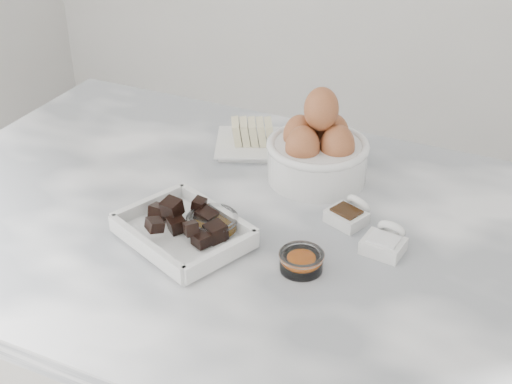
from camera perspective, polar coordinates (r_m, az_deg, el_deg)
marble_slab at (r=1.22m, az=-1.45°, el=-2.87°), size 1.20×0.80×0.04m
chocolate_dish at (r=1.15m, az=-5.85°, el=-2.92°), size 0.25×0.22×0.05m
butter_plate at (r=1.42m, az=-0.47°, el=4.33°), size 0.18×0.18×0.06m
sugar_ramekin at (r=1.32m, az=3.36°, el=2.41°), size 0.09×0.09×0.05m
egg_bowl at (r=1.30m, az=4.96°, el=3.36°), size 0.19×0.19×0.18m
honey_bowl at (r=1.16m, az=-3.49°, el=-2.69°), size 0.09×0.09×0.04m
zest_bowl at (r=1.09m, az=3.65°, el=-5.46°), size 0.07×0.07×0.03m
vanilla_spoon at (r=1.20m, az=7.48°, el=-1.71°), size 0.08×0.09×0.05m
salt_spoon at (r=1.14m, az=10.31°, el=-3.90°), size 0.07×0.08×0.05m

